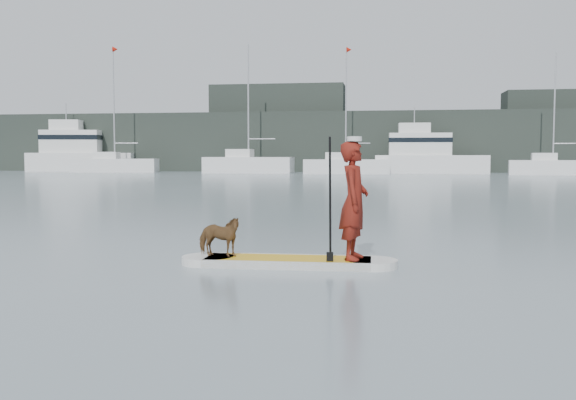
# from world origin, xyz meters

# --- Properties ---
(ground) EXTENTS (140.00, 140.00, 0.00)m
(ground) POSITION_xyz_m (0.00, 0.00, 0.00)
(ground) COLOR slate
(ground) RESTS_ON ground
(paddleboard) EXTENTS (3.30, 0.85, 0.12)m
(paddleboard) POSITION_xyz_m (-0.06, -3.75, 0.06)
(paddleboard) COLOR gold
(paddleboard) RESTS_ON ground
(paddler) EXTENTS (0.48, 0.68, 1.76)m
(paddler) POSITION_xyz_m (0.93, -3.73, 1.00)
(paddler) COLOR maroon
(paddler) RESTS_ON paddleboard
(white_cap) EXTENTS (0.22, 0.22, 0.07)m
(white_cap) POSITION_xyz_m (0.93, -3.73, 1.91)
(white_cap) COLOR silver
(white_cap) RESTS_ON paddler
(dog) EXTENTS (0.78, 0.46, 0.62)m
(dog) POSITION_xyz_m (-1.13, -3.77, 0.43)
(dog) COLOR brown
(dog) RESTS_ON paddleboard
(paddle) EXTENTS (0.10, 0.30, 2.00)m
(paddle) POSITION_xyz_m (0.60, -3.99, 0.80)
(paddle) COLOR black
(paddle) RESTS_ON ground
(sailboat_b) EXTENTS (8.38, 3.62, 12.04)m
(sailboat_b) POSITION_xyz_m (-24.68, 45.60, 0.84)
(sailboat_b) COLOR white
(sailboat_b) RESTS_ON ground
(sailboat_c) EXTENTS (8.33, 2.93, 11.88)m
(sailboat_c) POSITION_xyz_m (-11.43, 45.51, 0.88)
(sailboat_c) COLOR white
(sailboat_c) RESTS_ON ground
(sailboat_d) EXTENTS (7.90, 3.24, 11.31)m
(sailboat_d) POSITION_xyz_m (-2.31, 44.82, 0.81)
(sailboat_d) COLOR white
(sailboat_d) RESTS_ON ground
(sailboat_e) EXTENTS (7.32, 3.26, 10.25)m
(sailboat_e) POSITION_xyz_m (15.27, 43.81, 0.73)
(sailboat_e) COLOR white
(sailboat_e) RESTS_ON ground
(motor_yacht_a) EXTENTS (10.20, 3.33, 6.08)m
(motor_yacht_a) POSITION_xyz_m (4.96, 47.13, 1.71)
(motor_yacht_a) COLOR white
(motor_yacht_a) RESTS_ON ground
(motor_yacht_b) EXTENTS (11.02, 5.55, 6.95)m
(motor_yacht_b) POSITION_xyz_m (-30.03, 48.78, 1.95)
(motor_yacht_b) COLOR white
(motor_yacht_b) RESTS_ON ground
(shore_mass) EXTENTS (90.00, 6.00, 6.00)m
(shore_mass) POSITION_xyz_m (0.00, 53.00, 3.00)
(shore_mass) COLOR black
(shore_mass) RESTS_ON ground
(shore_building_west) EXTENTS (14.00, 4.00, 9.00)m
(shore_building_west) POSITION_xyz_m (-10.00, 54.00, 4.50)
(shore_building_west) COLOR black
(shore_building_west) RESTS_ON ground
(shore_building_east) EXTENTS (10.00, 4.00, 8.00)m
(shore_building_east) POSITION_xyz_m (18.00, 54.00, 4.00)
(shore_building_east) COLOR black
(shore_building_east) RESTS_ON ground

